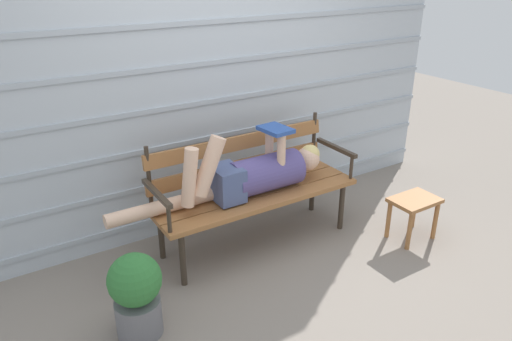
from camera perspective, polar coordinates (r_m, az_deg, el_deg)
name	(u,v)px	position (r m, az deg, el deg)	size (l,w,h in m)	color
ground_plane	(268,252)	(3.74, 1.45, -9.66)	(12.00, 12.00, 0.00)	gray
house_siding	(219,80)	(3.84, -4.42, 10.65)	(4.51, 0.08, 2.39)	#B2BCC6
park_bench	(251,184)	(3.68, -0.59, -1.57)	(1.61, 0.51, 0.88)	#9E6638
reclining_person	(251,174)	(3.56, -0.54, -0.39)	(1.71, 0.28, 0.55)	#514784
footstool	(414,207)	(3.99, 18.19, -4.18)	(0.37, 0.27, 0.35)	#9E6638
potted_plant	(136,293)	(2.96, -14.01, -13.93)	(0.31, 0.31, 0.54)	slate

